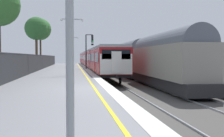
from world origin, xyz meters
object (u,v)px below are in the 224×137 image
at_px(signal_gantry, 88,47).
at_px(background_tree_centre, 37,29).
at_px(platform_lamp_mid, 72,41).
at_px(commuter_train_at_platform, 91,59).
at_px(background_tree_back, 40,30).
at_px(freight_train_adjacent_track, 129,58).
at_px(platform_lamp_far, 72,49).

distance_m(signal_gantry, background_tree_centre, 12.77).
bearing_deg(platform_lamp_mid, signal_gantry, 80.46).
distance_m(commuter_train_at_platform, platform_lamp_mid, 28.09).
relative_size(platform_lamp_mid, background_tree_back, 0.59).
bearing_deg(freight_train_adjacent_track, platform_lamp_mid, -123.13).
distance_m(commuter_train_at_platform, freight_train_adjacent_track, 16.66).
xyz_separation_m(platform_lamp_mid, platform_lamp_far, (0.00, 20.07, -0.10)).
bearing_deg(platform_lamp_mid, platform_lamp_far, 90.00).
height_order(platform_lamp_mid, background_tree_back, background_tree_back).
distance_m(freight_train_adjacent_track, signal_gantry, 5.74).
bearing_deg(platform_lamp_mid, commuter_train_at_platform, 82.64).
distance_m(commuter_train_at_platform, platform_lamp_far, 8.68).
height_order(signal_gantry, platform_lamp_far, platform_lamp_far).
xyz_separation_m(commuter_train_at_platform, background_tree_back, (-9.30, -0.85, 5.25)).
xyz_separation_m(platform_lamp_mid, background_tree_centre, (-5.78, 22.17, 3.14)).
height_order(commuter_train_at_platform, background_tree_back, background_tree_back).
relative_size(commuter_train_at_platform, platform_lamp_far, 12.57).
distance_m(signal_gantry, platform_lamp_mid, 12.85).
relative_size(platform_lamp_mid, background_tree_centre, 0.61).
bearing_deg(freight_train_adjacent_track, background_tree_back, 130.99).
height_order(platform_lamp_far, background_tree_centre, background_tree_centre).
bearing_deg(background_tree_back, platform_lamp_mid, -78.04).
distance_m(platform_lamp_mid, background_tree_centre, 23.12).
bearing_deg(background_tree_back, platform_lamp_far, -50.32).
height_order(platform_lamp_mid, platform_lamp_far, platform_lamp_mid).
distance_m(platform_lamp_mid, platform_lamp_far, 20.07).
bearing_deg(platform_lamp_far, platform_lamp_mid, -90.00).
distance_m(commuter_train_at_platform, background_tree_back, 10.72).
height_order(commuter_train_at_platform, signal_gantry, signal_gantry).
relative_size(commuter_train_at_platform, platform_lamp_mid, 12.10).
relative_size(commuter_train_at_platform, signal_gantry, 13.06).
xyz_separation_m(signal_gantry, background_tree_back, (-7.84, 14.28, 3.60)).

